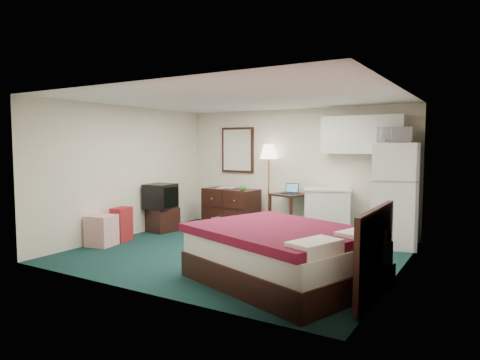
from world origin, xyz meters
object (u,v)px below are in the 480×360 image
Objects in this scene: dresser at (231,208)px; kitchen_counter at (327,213)px; desk at (290,213)px; tv_stand at (163,219)px; fridge at (394,195)px; suitcase at (122,224)px; bed at (283,255)px; floor_lamp at (269,187)px.

kitchen_counter is (2.11, 0.10, 0.04)m from dresser.
desk is 2.59m from tv_stand.
fridge is (3.36, -0.07, 0.49)m from dresser.
desk is 2.12m from fridge.
tv_stand is (-0.95, -1.12, -0.17)m from dresser.
desk reaches higher than suitcase.
bed reaches higher than tv_stand.
dresser is 0.56× the size of bed.
desk is 1.48× the size of tv_stand.
fridge reaches higher than bed.
suitcase is (-0.04, -1.08, 0.07)m from tv_stand.
dresser is at bearing 59.48° from tv_stand.
fridge is at bearing 16.41° from suitcase.
kitchen_counter is 1.34m from fridge.
bed is 4.11× the size of tv_stand.
kitchen_counter is at bearing 7.42° from dresser.
kitchen_counter reaches higher than tv_stand.
floor_lamp reaches higher than desk.
floor_lamp is (0.77, 0.26, 0.48)m from dresser.
suitcase is (-3.54, 0.61, -0.04)m from bed.
desk is at bearing 157.75° from kitchen_counter.
desk reaches higher than tv_stand.
tv_stand is (-4.31, -1.05, -0.66)m from fridge.
floor_lamp reaches higher than tv_stand.
fridge is (2.59, -0.33, 0.01)m from floor_lamp.
suitcase is at bearing -163.02° from kitchen_counter.
dresser is 1.54× the size of desk.
bed is (1.78, -3.07, -0.54)m from floor_lamp.
dresser is 0.94m from floor_lamp.
desk is 3.28m from suitcase.
desk is at bearing 35.78° from suitcase.
bed is (-0.81, -2.74, -0.55)m from fridge.
kitchen_counter is 1.71× the size of tv_stand.
tv_stand is 0.85× the size of suitcase.
floor_lamp is 1.96× the size of kitchen_counter.
floor_lamp is 0.81× the size of bed.
floor_lamp is at bearing -175.15° from desk.
suitcase is at bearing -82.27° from tv_stand.
dresser is 1.32m from desk.
suitcase is (-3.10, -2.30, -0.14)m from kitchen_counter.
tv_stand is at bearing -177.92° from kitchen_counter.
bed is at bearing -16.07° from tv_stand.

